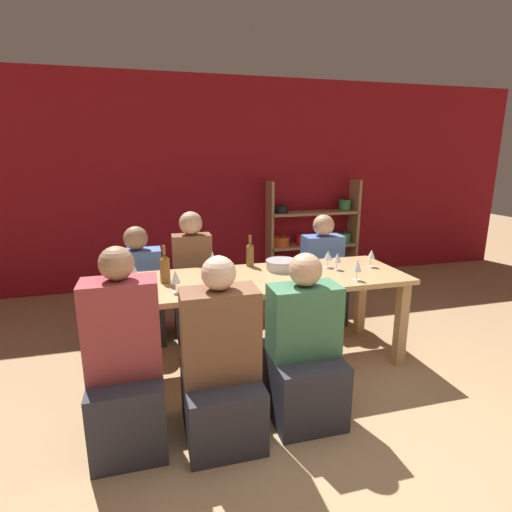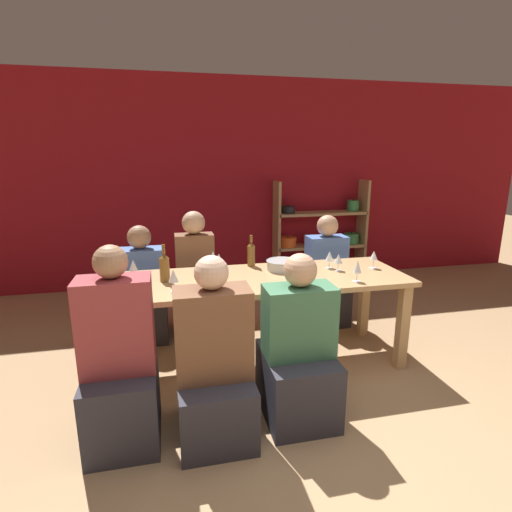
{
  "view_description": "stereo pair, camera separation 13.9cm",
  "coord_description": "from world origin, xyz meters",
  "px_view_note": "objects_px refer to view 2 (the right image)",
  "views": [
    {
      "loc": [
        -1.02,
        -1.48,
        1.71
      ],
      "look_at": [
        -0.19,
        1.57,
        0.91
      ],
      "focal_mm": 28.0,
      "sensor_mm": 36.0,
      "label": 1
    },
    {
      "loc": [
        -0.89,
        -1.52,
        1.71
      ],
      "look_at": [
        -0.19,
        1.57,
        0.91
      ],
      "focal_mm": 28.0,
      "sensor_mm": 36.0,
      "label": 2
    }
  ],
  "objects_px": {
    "wine_glass_empty_a": "(374,256)",
    "wine_glass_red_d": "(338,259)",
    "person_far_c": "(325,283)",
    "wine_bottle_dark": "(164,267)",
    "dining_table": "(259,288)",
    "wine_bottle_green": "(251,254)",
    "person_far_b": "(144,298)",
    "wine_glass_red_b": "(219,259)",
    "person_near_b": "(298,360)",
    "wine_glass_empty_d": "(133,266)",
    "person_near_a": "(214,373)",
    "wine_glass_red_a": "(213,257)",
    "wine_glass_empty_c": "(173,276)",
    "wine_glass_empty_b": "(330,256)",
    "shelf_unit": "(319,243)",
    "person_near_c": "(121,373)",
    "mixing_bowl": "(282,265)",
    "person_far_a": "(196,289)",
    "wine_glass_red_c": "(357,267)"
  },
  "relations": [
    {
      "from": "wine_glass_empty_a",
      "to": "wine_glass_empty_d",
      "type": "distance_m",
      "value": 2.0
    },
    {
      "from": "dining_table",
      "to": "wine_glass_empty_a",
      "type": "xyz_separation_m",
      "value": [
        1.03,
        0.04,
        0.2
      ]
    },
    {
      "from": "wine_bottle_dark",
      "to": "person_near_b",
      "type": "height_order",
      "value": "person_near_b"
    },
    {
      "from": "person_near_a",
      "to": "person_near_b",
      "type": "relative_size",
      "value": 1.03
    },
    {
      "from": "dining_table",
      "to": "wine_glass_red_b",
      "type": "height_order",
      "value": "wine_glass_red_b"
    },
    {
      "from": "shelf_unit",
      "to": "person_near_a",
      "type": "height_order",
      "value": "shelf_unit"
    },
    {
      "from": "wine_glass_empty_a",
      "to": "wine_glass_red_d",
      "type": "height_order",
      "value": "wine_glass_empty_a"
    },
    {
      "from": "wine_glass_red_a",
      "to": "wine_glass_empty_c",
      "type": "height_order",
      "value": "wine_glass_red_a"
    },
    {
      "from": "person_far_a",
      "to": "person_near_c",
      "type": "bearing_deg",
      "value": 68.82
    },
    {
      "from": "wine_bottle_dark",
      "to": "wine_glass_empty_a",
      "type": "height_order",
      "value": "wine_bottle_dark"
    },
    {
      "from": "wine_glass_empty_c",
      "to": "person_near_b",
      "type": "xyz_separation_m",
      "value": [
        0.77,
        -0.52,
        -0.48
      ]
    },
    {
      "from": "wine_glass_red_d",
      "to": "wine_glass_empty_c",
      "type": "height_order",
      "value": "wine_glass_empty_c"
    },
    {
      "from": "wine_glass_empty_a",
      "to": "person_near_a",
      "type": "distance_m",
      "value": 1.76
    },
    {
      "from": "wine_glass_empty_a",
      "to": "wine_glass_empty_c",
      "type": "xyz_separation_m",
      "value": [
        -1.7,
        -0.24,
        0.01
      ]
    },
    {
      "from": "dining_table",
      "to": "wine_bottle_green",
      "type": "xyz_separation_m",
      "value": [
        0.01,
        0.34,
        0.2
      ]
    },
    {
      "from": "wine_glass_empty_d",
      "to": "person_near_c",
      "type": "distance_m",
      "value": 0.97
    },
    {
      "from": "person_near_a",
      "to": "shelf_unit",
      "type": "bearing_deg",
      "value": 58.16
    },
    {
      "from": "person_far_b",
      "to": "wine_glass_red_b",
      "type": "bearing_deg",
      "value": 137.61
    },
    {
      "from": "wine_glass_empty_b",
      "to": "wine_bottle_green",
      "type": "bearing_deg",
      "value": 161.05
    },
    {
      "from": "dining_table",
      "to": "wine_glass_empty_d",
      "type": "relative_size",
      "value": 14.97
    },
    {
      "from": "person_far_c",
      "to": "wine_bottle_dark",
      "type": "bearing_deg",
      "value": 22.88
    },
    {
      "from": "mixing_bowl",
      "to": "person_far_a",
      "type": "distance_m",
      "value": 0.96
    },
    {
      "from": "wine_glass_empty_a",
      "to": "wine_glass_empty_d",
      "type": "height_order",
      "value": "wine_glass_empty_d"
    },
    {
      "from": "mixing_bowl",
      "to": "wine_bottle_dark",
      "type": "height_order",
      "value": "wine_bottle_dark"
    },
    {
      "from": "dining_table",
      "to": "wine_glass_red_a",
      "type": "height_order",
      "value": "wine_glass_red_a"
    },
    {
      "from": "dining_table",
      "to": "wine_bottle_green",
      "type": "distance_m",
      "value": 0.4
    },
    {
      "from": "wine_glass_empty_a",
      "to": "dining_table",
      "type": "bearing_deg",
      "value": -177.96
    },
    {
      "from": "dining_table",
      "to": "person_far_b",
      "type": "distance_m",
      "value": 1.25
    },
    {
      "from": "wine_glass_empty_c",
      "to": "wine_glass_empty_b",
      "type": "bearing_deg",
      "value": 13.78
    },
    {
      "from": "person_near_a",
      "to": "mixing_bowl",
      "type": "bearing_deg",
      "value": 53.44
    },
    {
      "from": "wine_glass_empty_c",
      "to": "person_near_a",
      "type": "xyz_separation_m",
      "value": [
        0.21,
        -0.58,
        -0.46
      ]
    },
    {
      "from": "wine_glass_empty_b",
      "to": "person_near_a",
      "type": "distance_m",
      "value": 1.51
    },
    {
      "from": "shelf_unit",
      "to": "wine_glass_red_b",
      "type": "height_order",
      "value": "shelf_unit"
    },
    {
      "from": "wine_glass_red_c",
      "to": "wine_glass_empty_c",
      "type": "xyz_separation_m",
      "value": [
        -1.39,
        0.07,
        0.0
      ]
    },
    {
      "from": "wine_glass_red_b",
      "to": "person_near_a",
      "type": "bearing_deg",
      "value": -99.79
    },
    {
      "from": "person_near_a",
      "to": "wine_bottle_dark",
      "type": "bearing_deg",
      "value": 108.0
    },
    {
      "from": "wine_glass_empty_b",
      "to": "wine_glass_red_b",
      "type": "bearing_deg",
      "value": 177.54
    },
    {
      "from": "wine_glass_empty_c",
      "to": "person_far_a",
      "type": "relative_size",
      "value": 0.14
    },
    {
      "from": "wine_glass_red_d",
      "to": "wine_bottle_dark",
      "type": "bearing_deg",
      "value": 179.27
    },
    {
      "from": "person_near_b",
      "to": "shelf_unit",
      "type": "bearing_deg",
      "value": 66.24
    },
    {
      "from": "wine_bottle_green",
      "to": "person_far_a",
      "type": "bearing_deg",
      "value": 141.05
    },
    {
      "from": "wine_glass_red_d",
      "to": "person_near_b",
      "type": "relative_size",
      "value": 0.13
    },
    {
      "from": "shelf_unit",
      "to": "person_far_a",
      "type": "distance_m",
      "value": 2.32
    },
    {
      "from": "wine_glass_empty_c",
      "to": "person_near_c",
      "type": "distance_m",
      "value": 0.75
    },
    {
      "from": "wine_bottle_green",
      "to": "wine_glass_red_b",
      "type": "height_order",
      "value": "wine_bottle_green"
    },
    {
      "from": "wine_glass_empty_d",
      "to": "person_near_b",
      "type": "height_order",
      "value": "person_near_b"
    },
    {
      "from": "wine_bottle_green",
      "to": "person_near_b",
      "type": "relative_size",
      "value": 0.25
    },
    {
      "from": "dining_table",
      "to": "person_far_c",
      "type": "distance_m",
      "value": 1.18
    },
    {
      "from": "wine_glass_empty_c",
      "to": "person_near_c",
      "type": "xyz_separation_m",
      "value": [
        -0.34,
        -0.52,
        -0.43
      ]
    },
    {
      "from": "wine_glass_red_a",
      "to": "wine_glass_empty_b",
      "type": "distance_m",
      "value": 1.0
    }
  ]
}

